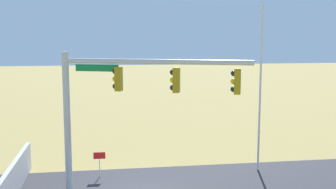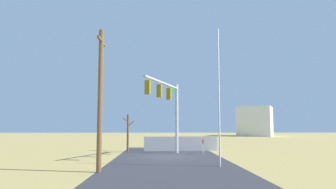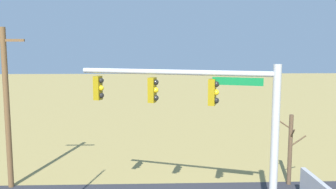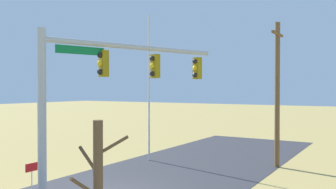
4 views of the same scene
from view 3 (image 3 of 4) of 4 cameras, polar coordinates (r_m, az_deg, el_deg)
The scene contains 3 objects.
signal_mast at distance 13.48m, azimuth 6.28°, elevation -2.29°, with size 7.22×2.78×6.04m.
utility_pole at distance 18.54m, azimuth -23.83°, elevation -1.60°, with size 1.90×0.26×7.53m.
bare_tree at distance 18.69m, azimuth 18.51°, elevation -8.00°, with size 1.27×1.02×3.44m.
Camera 3 is at (-1.23, -13.15, 6.60)m, focal length 39.10 mm.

